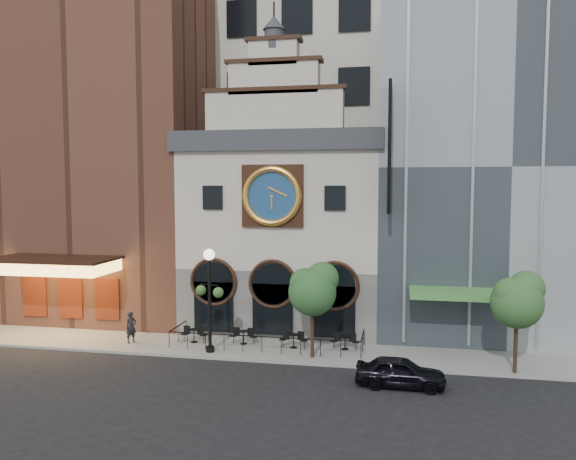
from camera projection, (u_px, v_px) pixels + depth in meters
The scene contains 16 objects.
ground at pixel (256, 363), 29.02m from camera, with size 120.00×120.00×0.00m, color black.
sidewalk at pixel (267, 348), 31.46m from camera, with size 44.00×5.00×0.15m, color gray.
clock_building at pixel (286, 224), 36.16m from camera, with size 12.60×8.78×18.65m.
theater_building at pixel (114, 138), 40.26m from camera, with size 14.00×15.60×25.00m.
retail_building at pixel (493, 170), 35.55m from camera, with size 14.00×14.40×20.00m.
office_tower at pixel (314, 56), 47.05m from camera, with size 20.00×16.00×40.00m, color beige.
cafe_railing at pixel (267, 338), 31.42m from camera, with size 10.60×2.60×0.90m, color black, non-canonical shape.
bistro_0 at pixel (194, 334), 32.24m from camera, with size 1.58×0.68×0.90m.
bistro_1 at pixel (244, 336), 31.87m from camera, with size 1.58×0.68×0.90m.
bistro_2 at pixel (294, 340), 31.10m from camera, with size 1.58×0.68×0.90m.
bistro_3 at pixel (345, 341), 30.79m from camera, with size 1.58×0.68×0.90m.
car_right at pixel (400, 372), 25.45m from camera, with size 1.63×4.05×1.38m, color black.
pedestrian at pixel (131, 327), 32.11m from camera, with size 0.66×0.43×1.80m, color black.
lamppost at pixel (209, 288), 30.13m from camera, with size 1.70×1.04×5.62m.
tree_left at pixel (313, 288), 29.17m from camera, with size 2.61×2.51×5.02m.
tree_right at pixel (518, 299), 26.74m from camera, with size 2.55×2.46×4.92m.
Camera 1 is at (7.00, -27.58, 9.10)m, focal length 35.00 mm.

